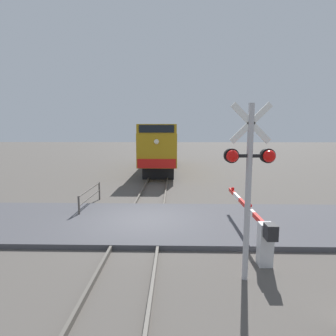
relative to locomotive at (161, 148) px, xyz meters
name	(u,v)px	position (x,y,z in m)	size (l,w,h in m)	color
ground_plane	(143,224)	(0.00, -15.04, -2.08)	(160.00, 160.00, 0.00)	#514C47
rail_track_left	(125,222)	(-0.72, -15.04, -2.01)	(0.08, 80.00, 0.15)	#59544C
rail_track_right	(161,222)	(0.72, -15.04, -2.01)	(0.08, 80.00, 0.15)	#59544C
road_surface	(143,222)	(0.00, -15.04, -2.00)	(36.00, 4.79, 0.17)	#47474C
locomotive	(161,148)	(0.00, 0.00, 0.00)	(2.83, 14.24, 4.11)	black
crossing_signal	(249,172)	(2.97, -18.98, 0.60)	(1.18, 0.33, 4.28)	#ADADB2
crossing_gate	(259,229)	(3.69, -17.65, -1.28)	(0.36, 5.25, 1.29)	silver
guard_railing	(90,195)	(-2.78, -12.84, -1.45)	(0.08, 3.18, 0.95)	#4C4742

